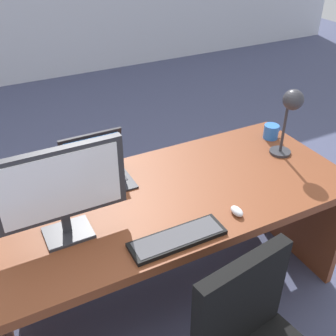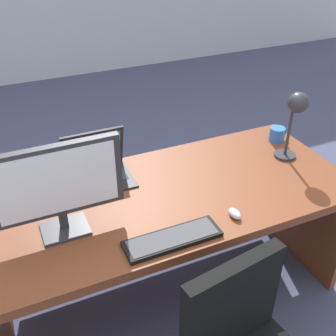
# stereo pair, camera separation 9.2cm
# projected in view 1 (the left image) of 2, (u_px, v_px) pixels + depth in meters

# --- Properties ---
(ground) EXTENTS (12.00, 12.00, 0.00)m
(ground) POSITION_uv_depth(u_px,v_px,m) (91.00, 171.00, 3.54)
(ground) COLOR #474C6B
(desk) EXTENTS (1.83, 0.82, 0.75)m
(desk) POSITION_uv_depth(u_px,v_px,m) (168.00, 217.00, 2.15)
(desk) COLOR brown
(desk) RESTS_ON ground
(monitor) EXTENTS (0.54, 0.16, 0.42)m
(monitor) POSITION_uv_depth(u_px,v_px,m) (60.00, 188.00, 1.62)
(monitor) COLOR #2D2D33
(monitor) RESTS_ON desk
(laptop) EXTENTS (0.32, 0.27, 0.25)m
(laptop) POSITION_uv_depth(u_px,v_px,m) (94.00, 165.00, 2.08)
(laptop) COLOR black
(laptop) RESTS_ON desk
(keyboard) EXTENTS (0.42, 0.13, 0.02)m
(keyboard) POSITION_uv_depth(u_px,v_px,m) (178.00, 238.00, 1.72)
(keyboard) COLOR black
(keyboard) RESTS_ON desk
(mouse) EXTENTS (0.04, 0.08, 0.03)m
(mouse) POSITION_uv_depth(u_px,v_px,m) (237.00, 211.00, 1.86)
(mouse) COLOR silver
(mouse) RESTS_ON desk
(desk_lamp) EXTENTS (0.12, 0.14, 0.39)m
(desk_lamp) POSITION_uv_depth(u_px,v_px,m) (291.00, 109.00, 2.16)
(desk_lamp) COLOR #2D2D33
(desk_lamp) RESTS_ON desk
(coffee_mug) EXTENTS (0.11, 0.09, 0.09)m
(coffee_mug) POSITION_uv_depth(u_px,v_px,m) (271.00, 132.00, 2.46)
(coffee_mug) COLOR blue
(coffee_mug) RESTS_ON desk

